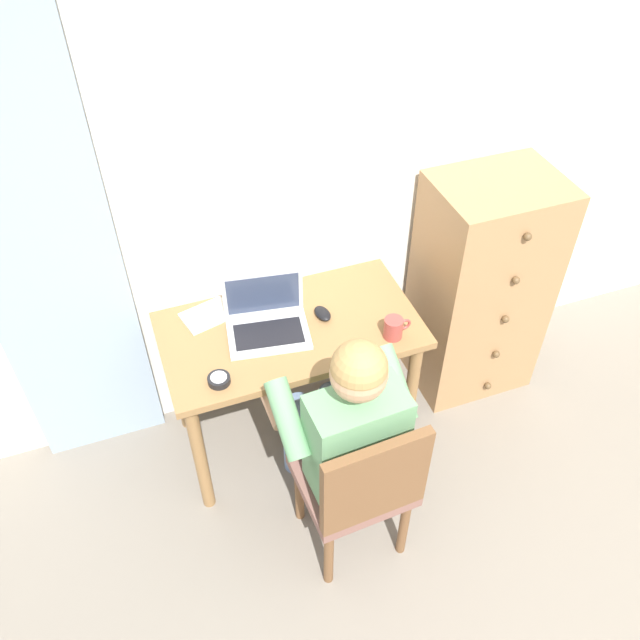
{
  "coord_description": "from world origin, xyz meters",
  "views": [
    {
      "loc": [
        -0.88,
        -0.12,
        2.73
      ],
      "look_at": [
        -0.2,
        1.73,
        0.84
      ],
      "focal_mm": 37.4,
      "sensor_mm": 36.0,
      "label": 1
    }
  ],
  "objects_px": {
    "dresser": "(480,288)",
    "desk_clock": "(219,380)",
    "chair": "(360,485)",
    "computer_mouse": "(323,313)",
    "person_seated": "(342,421)",
    "laptop": "(266,320)",
    "coffee_mug": "(394,328)",
    "desk": "(291,347)",
    "notebook_pad": "(207,315)"
  },
  "relations": [
    {
      "from": "computer_mouse",
      "to": "person_seated",
      "type": "bearing_deg",
      "value": -110.72
    },
    {
      "from": "notebook_pad",
      "to": "desk_clock",
      "type": "bearing_deg",
      "value": -110.69
    },
    {
      "from": "computer_mouse",
      "to": "dresser",
      "type": "bearing_deg",
      "value": -4.28
    },
    {
      "from": "desk",
      "to": "computer_mouse",
      "type": "bearing_deg",
      "value": 6.29
    },
    {
      "from": "dresser",
      "to": "desk_clock",
      "type": "bearing_deg",
      "value": -168.15
    },
    {
      "from": "computer_mouse",
      "to": "desk_clock",
      "type": "xyz_separation_m",
      "value": [
        -0.51,
        -0.21,
        -0.0
      ]
    },
    {
      "from": "chair",
      "to": "computer_mouse",
      "type": "bearing_deg",
      "value": 81.99
    },
    {
      "from": "dresser",
      "to": "notebook_pad",
      "type": "relative_size",
      "value": 5.64
    },
    {
      "from": "dresser",
      "to": "laptop",
      "type": "xyz_separation_m",
      "value": [
        -1.09,
        -0.06,
        0.2
      ]
    },
    {
      "from": "chair",
      "to": "computer_mouse",
      "type": "relative_size",
      "value": 8.65
    },
    {
      "from": "computer_mouse",
      "to": "chair",
      "type": "bearing_deg",
      "value": -107.03
    },
    {
      "from": "chair",
      "to": "laptop",
      "type": "distance_m",
      "value": 0.78
    },
    {
      "from": "desk_clock",
      "to": "chair",
      "type": "bearing_deg",
      "value": -48.67
    },
    {
      "from": "chair",
      "to": "notebook_pad",
      "type": "distance_m",
      "value": 0.97
    },
    {
      "from": "person_seated",
      "to": "laptop",
      "type": "height_order",
      "value": "person_seated"
    },
    {
      "from": "dresser",
      "to": "computer_mouse",
      "type": "height_order",
      "value": "dresser"
    },
    {
      "from": "desk_clock",
      "to": "coffee_mug",
      "type": "bearing_deg",
      "value": -0.12
    },
    {
      "from": "laptop",
      "to": "person_seated",
      "type": "bearing_deg",
      "value": -74.5
    },
    {
      "from": "coffee_mug",
      "to": "desk",
      "type": "bearing_deg",
      "value": 153.01
    },
    {
      "from": "desk_clock",
      "to": "person_seated",
      "type": "bearing_deg",
      "value": -35.5
    },
    {
      "from": "person_seated",
      "to": "laptop",
      "type": "distance_m",
      "value": 0.55
    },
    {
      "from": "desk",
      "to": "person_seated",
      "type": "bearing_deg",
      "value": -84.14
    },
    {
      "from": "dresser",
      "to": "chair",
      "type": "xyz_separation_m",
      "value": [
        -0.94,
        -0.76,
        -0.11
      ]
    },
    {
      "from": "desk",
      "to": "coffee_mug",
      "type": "bearing_deg",
      "value": -26.99
    },
    {
      "from": "laptop",
      "to": "dresser",
      "type": "bearing_deg",
      "value": 3.09
    },
    {
      "from": "computer_mouse",
      "to": "desk_clock",
      "type": "bearing_deg",
      "value": -166.27
    },
    {
      "from": "notebook_pad",
      "to": "coffee_mug",
      "type": "relative_size",
      "value": 1.75
    },
    {
      "from": "person_seated",
      "to": "computer_mouse",
      "type": "bearing_deg",
      "value": 78.3
    },
    {
      "from": "chair",
      "to": "dresser",
      "type": "bearing_deg",
      "value": 38.79
    },
    {
      "from": "dresser",
      "to": "notebook_pad",
      "type": "xyz_separation_m",
      "value": [
        -1.32,
        0.1,
        0.15
      ]
    },
    {
      "from": "dresser",
      "to": "laptop",
      "type": "height_order",
      "value": "dresser"
    },
    {
      "from": "desk",
      "to": "coffee_mug",
      "type": "relative_size",
      "value": 9.19
    },
    {
      "from": "chair",
      "to": "coffee_mug",
      "type": "distance_m",
      "value": 0.65
    },
    {
      "from": "coffee_mug",
      "to": "laptop",
      "type": "bearing_deg",
      "value": 154.85
    },
    {
      "from": "laptop",
      "to": "computer_mouse",
      "type": "distance_m",
      "value": 0.25
    },
    {
      "from": "laptop",
      "to": "desk_clock",
      "type": "xyz_separation_m",
      "value": [
        -0.26,
        -0.23,
        -0.04
      ]
    },
    {
      "from": "dresser",
      "to": "computer_mouse",
      "type": "distance_m",
      "value": 0.86
    },
    {
      "from": "dresser",
      "to": "person_seated",
      "type": "distance_m",
      "value": 1.11
    },
    {
      "from": "chair",
      "to": "notebook_pad",
      "type": "xyz_separation_m",
      "value": [
        -0.37,
        0.86,
        0.27
      ]
    },
    {
      "from": "person_seated",
      "to": "notebook_pad",
      "type": "relative_size",
      "value": 5.63
    },
    {
      "from": "dresser",
      "to": "desk_clock",
      "type": "height_order",
      "value": "dresser"
    },
    {
      "from": "desk",
      "to": "chair",
      "type": "relative_size",
      "value": 1.27
    },
    {
      "from": "dresser",
      "to": "laptop",
      "type": "relative_size",
      "value": 3.16
    },
    {
      "from": "laptop",
      "to": "chair",
      "type": "bearing_deg",
      "value": -77.79
    },
    {
      "from": "chair",
      "to": "person_seated",
      "type": "distance_m",
      "value": 0.26
    },
    {
      "from": "desk_clock",
      "to": "notebook_pad",
      "type": "height_order",
      "value": "desk_clock"
    },
    {
      "from": "person_seated",
      "to": "chair",
      "type": "bearing_deg",
      "value": -87.5
    },
    {
      "from": "desk_clock",
      "to": "notebook_pad",
      "type": "xyz_separation_m",
      "value": [
        0.04,
        0.39,
        -0.01
      ]
    },
    {
      "from": "person_seated",
      "to": "laptop",
      "type": "relative_size",
      "value": 3.15
    },
    {
      "from": "laptop",
      "to": "computer_mouse",
      "type": "bearing_deg",
      "value": -2.56
    }
  ]
}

